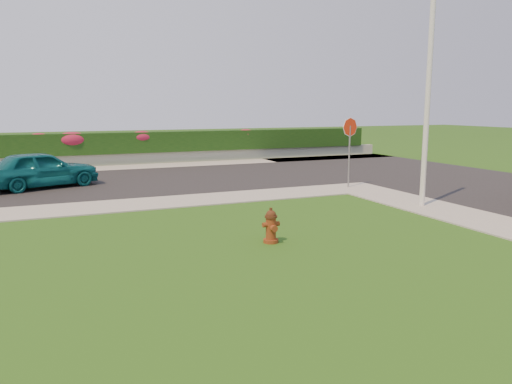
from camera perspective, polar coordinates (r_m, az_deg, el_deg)
name	(u,v)px	position (r m, az deg, el deg)	size (l,w,h in m)	color
ground	(310,301)	(8.15, 6.19, -12.26)	(120.00, 120.00, 0.00)	black
street_far	(10,188)	(20.83, -26.34, 0.37)	(26.00, 8.00, 0.04)	black
curb_corner	(356,188)	(19.15, 11.32, 0.46)	(2.00, 2.00, 0.04)	gray
sidewalk_beyond	(105,168)	(25.89, -16.92, 2.60)	(34.00, 2.00, 0.04)	gray
retaining_wall	(101,160)	(27.34, -17.30, 3.53)	(34.00, 0.40, 0.60)	gray
hedge	(100,143)	(27.37, -17.42, 5.32)	(32.00, 0.90, 1.10)	black
fire_hydrant	(271,226)	(11.27, 1.73, -3.93)	(0.40, 0.38, 0.80)	#59280D
sedan_teal	(41,169)	(20.29, -23.35, 2.40)	(1.64, 4.07, 1.39)	#0C545C
utility_pole	(428,95)	(15.91, 19.06, 10.45)	(0.16, 0.16, 6.77)	silver
stop_sign	(350,136)	(19.01, 10.67, 6.36)	(0.71, 0.16, 2.65)	slate
flower_clump_c	(39,138)	(27.11, -23.57, 5.65)	(1.05, 0.67, 0.52)	#A21B3D
flower_clump_d	(72,139)	(27.15, -20.26, 5.65)	(1.54, 0.99, 0.77)	#A21B3D
flower_clump_e	(142,137)	(27.56, -12.92, 6.16)	(1.30, 0.83, 0.65)	#A21B3D
flower_clump_f	(246,134)	(29.23, -1.18, 6.67)	(1.10, 0.71, 0.55)	#A21B3D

